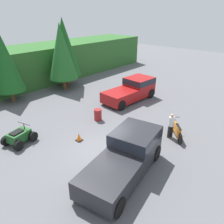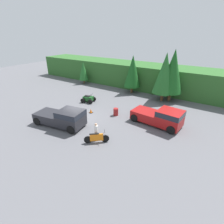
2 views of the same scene
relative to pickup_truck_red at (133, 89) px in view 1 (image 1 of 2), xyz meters
name	(u,v)px [view 1 (image 1 of 2)]	position (x,y,z in m)	size (l,w,h in m)	color
ground_plane	(104,153)	(-8.21, -3.88, -1.02)	(80.00, 80.00, 0.00)	#5B5B60
tree_mid_left	(6,64)	(-7.72, 8.09, 2.47)	(2.61, 2.61, 5.93)	brown
tree_mid_right	(61,52)	(-2.37, 7.23, 2.93)	(2.96, 2.96, 6.72)	brown
tree_right	(64,47)	(-1.51, 7.86, 3.19)	(3.15, 3.15, 7.16)	brown
pickup_truck_red	(133,89)	(0.00, 0.00, 0.00)	(5.49, 2.68, 1.93)	maroon
pickup_truck_second	(127,154)	(-8.47, -5.80, 0.00)	(5.80, 3.14, 1.93)	#232328
dirt_bike	(177,131)	(-3.67, -6.32, -0.54)	(1.79, 1.55, 1.15)	black
quad_atv	(19,137)	(-10.88, 0.93, -0.55)	(2.08, 1.72, 1.19)	black
rider_person	(171,125)	(-3.96, -5.98, -0.08)	(0.49, 0.49, 1.73)	black
traffic_cone	(79,137)	(-8.22, -1.70, -0.77)	(0.42, 0.42, 0.55)	black
steel_barrel	(98,115)	(-5.29, -0.57, -0.58)	(0.58, 0.58, 0.88)	maroon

